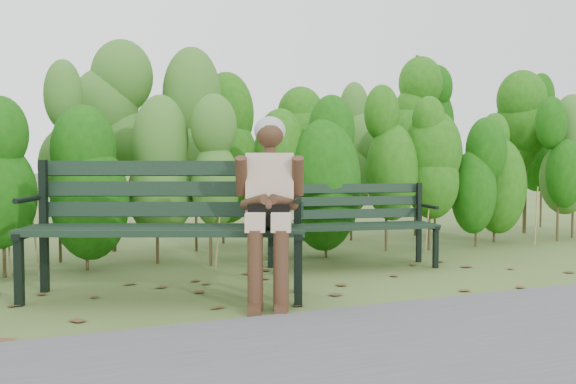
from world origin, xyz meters
name	(u,v)px	position (x,y,z in m)	size (l,w,h in m)	color
ground	(305,284)	(0.00, 0.00, 0.00)	(80.00, 80.00, 0.00)	#455924
footpath	(482,356)	(0.00, -2.20, 0.01)	(60.00, 2.50, 0.01)	#474749
hedge_band	(231,138)	(0.00, 1.86, 1.26)	(11.04, 1.67, 2.42)	#47381E
leaf_litter	(298,287)	(-0.10, -0.08, 0.00)	(5.58, 2.22, 0.01)	brown
bench_left	(167,216)	(-1.15, 0.01, 0.61)	(2.16, 1.45, 1.03)	black
bench_right	(350,218)	(0.79, 0.66, 0.47)	(1.66, 0.79, 0.80)	black
seated_woman	(269,195)	(-0.52, -0.49, 0.78)	(0.61, 0.79, 1.35)	#C6B293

